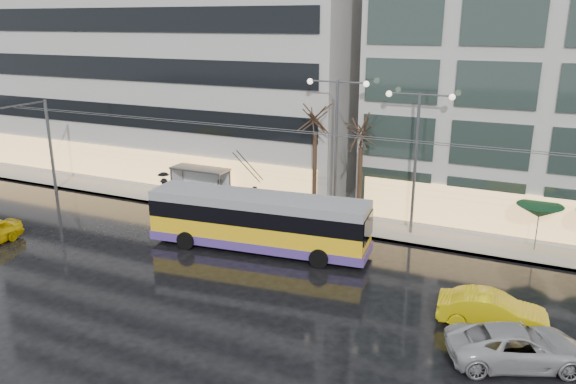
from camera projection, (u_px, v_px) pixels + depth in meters
The scene contains 17 objects.
ground at pixel (221, 285), 27.92m from camera, with size 140.00×140.00×0.00m, color black.
sidewalk at pixel (350, 207), 39.24m from camera, with size 80.00×10.00×0.15m, color gray.
kerb at pixel (324, 230), 34.95m from camera, with size 80.00×0.10×0.15m, color slate.
building_left at pixel (172, 38), 47.57m from camera, with size 34.00×14.00×22.00m, color #B4B2AC.
trolleybus at pixel (258, 223), 31.79m from camera, with size 12.81×5.30×5.85m.
catenary at pixel (303, 168), 33.16m from camera, with size 42.24×5.12×7.00m.
bus_shelter at pixel (197, 176), 39.99m from camera, with size 4.20×1.60×2.51m.
street_lamp_near at pixel (336, 132), 34.74m from camera, with size 3.96×0.36×9.03m.
street_lamp_far at pixel (417, 143), 32.81m from camera, with size 3.96×0.36×8.53m.
tree_a at pixel (315, 112), 35.19m from camera, with size 3.20×3.20×8.40m.
tree_b at pixel (362, 126), 34.36m from camera, with size 3.20×3.20×7.70m.
parasol_a at pixel (539, 211), 31.12m from camera, with size 2.50×2.50×2.65m.
taxi_b at pixel (492, 311), 23.89m from camera, with size 1.58×4.54×1.50m, color #DBBF0B.
sedan_silver at pixel (518, 346), 21.33m from camera, with size 2.43×5.27×1.47m, color #A2A1A6.
pedestrian_a at pixel (220, 184), 39.55m from camera, with size 0.99×1.01×2.19m.
pedestrian_b at pixel (254, 198), 38.29m from camera, with size 1.01×0.92×1.68m.
pedestrian_c at pixel (164, 185), 40.28m from camera, with size 1.14×0.95×2.11m.
Camera 1 is at (13.69, -21.59, 12.58)m, focal length 35.00 mm.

